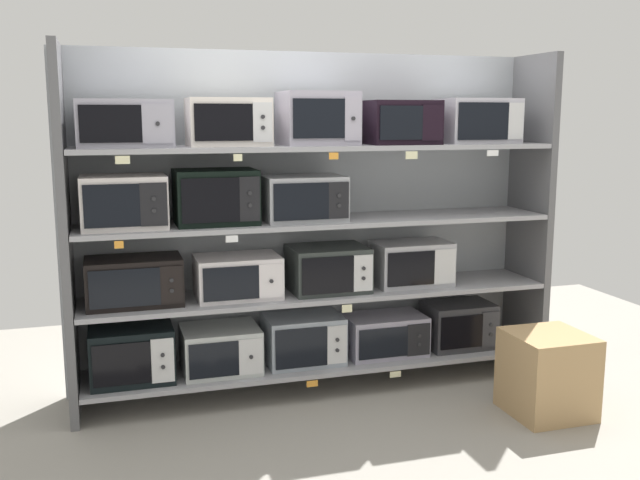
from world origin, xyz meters
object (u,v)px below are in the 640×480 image
at_px(microwave_12, 125,123).
at_px(shipping_carton, 547,374).
at_px(microwave_5, 134,281).
at_px(microwave_6, 238,277).
at_px(microwave_9, 124,202).
at_px(microwave_10, 216,197).
at_px(microwave_8, 411,263).
at_px(microwave_14, 317,118).
at_px(microwave_15, 398,122).
at_px(microwave_16, 476,121).
at_px(microwave_3, 385,335).
at_px(microwave_7, 328,269).
at_px(microwave_11, 303,198).
at_px(microwave_13, 228,122).
at_px(microwave_2, 303,339).
at_px(microwave_0, 132,353).
at_px(microwave_1, 220,349).
at_px(microwave_4, 458,325).

relative_size(microwave_12, shipping_carton, 1.08).
relative_size(microwave_5, microwave_6, 1.08).
height_order(microwave_9, microwave_10, microwave_10).
height_order(microwave_8, microwave_14, microwave_14).
distance_m(microwave_15, shipping_carton, 1.82).
bearing_deg(microwave_16, microwave_14, 179.98).
relative_size(microwave_3, microwave_9, 1.09).
bearing_deg(microwave_3, microwave_8, -0.01).
relative_size(microwave_6, microwave_7, 1.05).
xyz_separation_m(microwave_11, microwave_13, (-0.46, 0.00, 0.47)).
relative_size(microwave_9, microwave_11, 0.97).
xyz_separation_m(microwave_2, microwave_12, (-1.07, 0.00, 1.39)).
bearing_deg(microwave_11, microwave_0, 179.99).
bearing_deg(microwave_3, microwave_1, -180.00).
distance_m(microwave_0, shipping_carton, 2.52).
bearing_deg(microwave_3, microwave_11, -179.98).
bearing_deg(microwave_3, microwave_13, -180.00).
height_order(microwave_0, microwave_14, microwave_14).
bearing_deg(microwave_2, microwave_8, 0.02).
distance_m(microwave_2, microwave_14, 1.43).
relative_size(microwave_2, microwave_10, 1.02).
xyz_separation_m(microwave_4, microwave_13, (-1.59, -0.00, 1.40)).
height_order(microwave_9, microwave_15, microwave_15).
relative_size(microwave_4, microwave_5, 0.82).
bearing_deg(microwave_4, microwave_8, -179.98).
relative_size(microwave_16, shipping_carton, 1.00).
xyz_separation_m(microwave_4, microwave_6, (-1.55, -0.00, 0.45)).
relative_size(microwave_2, microwave_9, 1.02).
bearing_deg(microwave_3, microwave_0, -180.00).
xyz_separation_m(microwave_12, shipping_carton, (2.36, -0.81, -1.49)).
bearing_deg(microwave_6, microwave_7, -0.01).
xyz_separation_m(microwave_6, microwave_10, (-0.12, -0.00, 0.51)).
bearing_deg(microwave_13, microwave_1, -179.99).
bearing_deg(microwave_10, microwave_2, -0.01).
relative_size(microwave_10, shipping_carton, 0.98).
xyz_separation_m(microwave_14, microwave_16, (1.11, -0.00, -0.02)).
relative_size(microwave_7, microwave_8, 0.97).
bearing_deg(microwave_3, microwave_9, -180.00).
xyz_separation_m(microwave_2, microwave_3, (0.57, 0.00, -0.02)).
height_order(microwave_2, microwave_11, microwave_11).
distance_m(microwave_7, microwave_9, 1.35).
bearing_deg(microwave_9, microwave_3, 0.00).
distance_m(microwave_5, shipping_carton, 2.55).
height_order(microwave_11, microwave_14, microwave_14).
relative_size(microwave_4, microwave_14, 1.02).
bearing_deg(microwave_1, microwave_15, 0.00).
relative_size(microwave_10, microwave_12, 0.91).
bearing_deg(microwave_3, microwave_6, -179.99).
bearing_deg(microwave_4, microwave_1, -180.00).
distance_m(microwave_6, microwave_9, 0.83).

